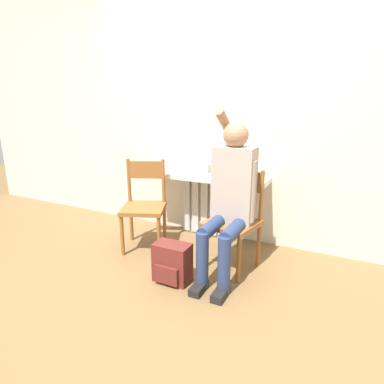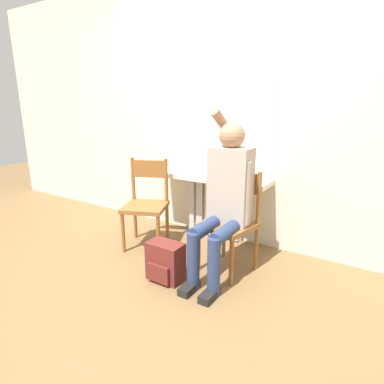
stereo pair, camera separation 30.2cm
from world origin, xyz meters
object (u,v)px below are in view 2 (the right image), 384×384
(chair_right, at_px, (231,220))
(person, at_px, (226,195))
(cat, at_px, (222,160))
(chair_left, at_px, (146,203))
(backpack, at_px, (165,262))

(chair_right, bearing_deg, person, -82.55)
(person, distance_m, cat, 0.70)
(person, relative_size, cat, 2.73)
(chair_left, bearing_deg, cat, 17.03)
(chair_right, xyz_separation_m, cat, (-0.35, 0.49, 0.41))
(backpack, bearing_deg, person, 45.36)
(cat, height_order, backpack, cat)
(person, bearing_deg, cat, 119.92)
(chair_right, xyz_separation_m, backpack, (-0.36, -0.46, -0.29))
(person, xyz_separation_m, cat, (-0.34, 0.59, 0.16))
(chair_left, height_order, person, person)
(chair_right, height_order, backpack, chair_right)
(chair_right, relative_size, person, 0.63)
(chair_right, relative_size, backpack, 2.70)
(chair_left, height_order, cat, cat)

